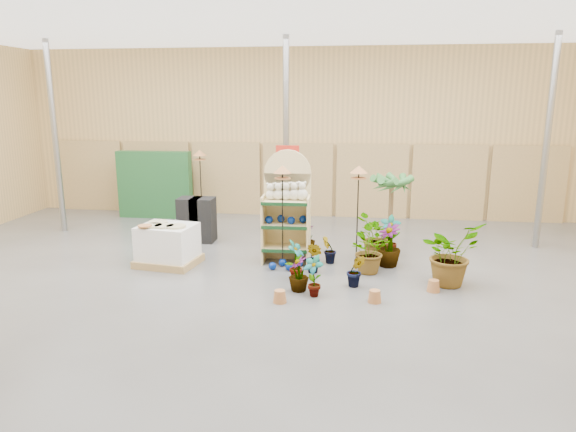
{
  "coord_description": "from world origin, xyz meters",
  "views": [
    {
      "loc": [
        1.51,
        -7.89,
        3.18
      ],
      "look_at": [
        0.3,
        1.5,
        1.0
      ],
      "focal_mm": 32.0,
      "sensor_mm": 36.0,
      "label": 1
    }
  ],
  "objects_px": {
    "bird_table_front": "(282,173)",
    "potted_plant_2": "(367,250)",
    "pallet_stack": "(168,245)",
    "display_shelf": "(287,211)"
  },
  "relations": [
    {
      "from": "bird_table_front",
      "to": "potted_plant_2",
      "type": "distance_m",
      "value": 2.12
    },
    {
      "from": "pallet_stack",
      "to": "potted_plant_2",
      "type": "relative_size",
      "value": 1.45
    },
    {
      "from": "bird_table_front",
      "to": "potted_plant_2",
      "type": "xyz_separation_m",
      "value": [
        1.59,
        -0.13,
        -1.4
      ]
    },
    {
      "from": "bird_table_front",
      "to": "pallet_stack",
      "type": "bearing_deg",
      "value": -176.14
    },
    {
      "from": "display_shelf",
      "to": "pallet_stack",
      "type": "bearing_deg",
      "value": -167.06
    },
    {
      "from": "display_shelf",
      "to": "bird_table_front",
      "type": "height_order",
      "value": "display_shelf"
    },
    {
      "from": "bird_table_front",
      "to": "potted_plant_2",
      "type": "bearing_deg",
      "value": -4.65
    },
    {
      "from": "pallet_stack",
      "to": "bird_table_front",
      "type": "distance_m",
      "value": 2.66
    },
    {
      "from": "pallet_stack",
      "to": "potted_plant_2",
      "type": "xyz_separation_m",
      "value": [
        3.83,
        0.02,
        0.03
      ]
    },
    {
      "from": "potted_plant_2",
      "to": "pallet_stack",
      "type": "bearing_deg",
      "value": -179.68
    }
  ]
}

